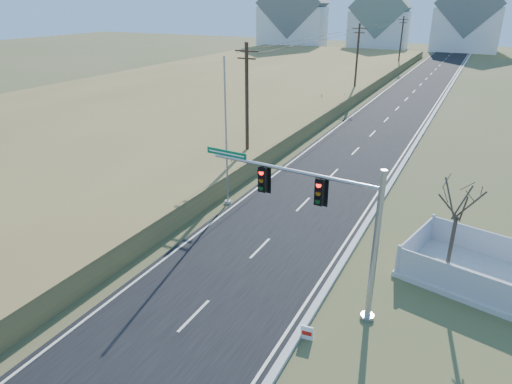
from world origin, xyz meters
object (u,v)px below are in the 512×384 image
flagpole (226,149)px  traffic_signal_mast (331,219)px  fence_enclosure (482,275)px  bare_tree (460,199)px  open_sign (307,333)px

flagpole → traffic_signal_mast: bearing=-38.9°
fence_enclosure → flagpole: size_ratio=0.83×
flagpole → bare_tree: (12.99, -3.75, 0.80)m
traffic_signal_mast → flagpole: flagpole is taller
traffic_signal_mast → fence_enclosure: size_ratio=1.07×
fence_enclosure → traffic_signal_mast: bearing=-127.1°
traffic_signal_mast → bare_tree: (4.29, 3.26, 0.38)m
traffic_signal_mast → fence_enclosure: bearing=44.6°
fence_enclosure → flagpole: 14.98m
flagpole → bare_tree: size_ratio=1.65×
traffic_signal_mast → open_sign: traffic_signal_mast is taller
open_sign → flagpole: 13.28m
fence_enclosure → open_sign: size_ratio=12.62×
open_sign → bare_tree: bearing=47.5°
open_sign → fence_enclosure: bearing=45.7°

